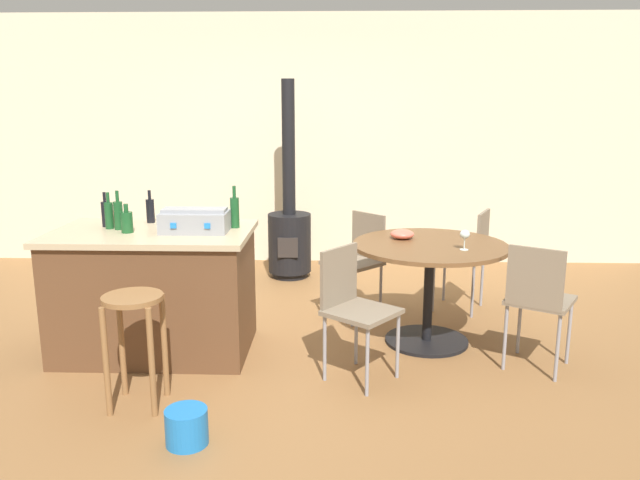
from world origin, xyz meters
TOP-DOWN VIEW (x-y plane):
  - ground_plane at (0.00, 0.00)m, footprint 8.80×8.80m
  - back_wall at (0.00, 2.52)m, footprint 8.00×0.10m
  - kitchen_island at (-0.76, -0.16)m, footprint 1.40×0.88m
  - wooden_stool at (-0.64, -1.00)m, footprint 0.35×0.35m
  - dining_table at (1.23, 0.05)m, footprint 1.13×1.13m
  - folding_chair_near at (1.88, -0.43)m, footprint 0.55×0.55m
  - folding_chair_far at (1.66, 0.82)m, footprint 0.53×0.53m
  - folding_chair_left at (0.72, 0.66)m, footprint 0.57×0.57m
  - folding_chair_right at (0.65, -0.56)m, footprint 0.56×0.56m
  - wood_stove at (0.05, 1.81)m, footprint 0.44×0.45m
  - toolbox at (-0.44, -0.20)m, footprint 0.46×0.28m
  - bottle_0 at (-0.19, -0.04)m, footprint 0.06×0.06m
  - bottle_1 at (-0.91, -0.24)m, footprint 0.08×0.08m
  - bottle_2 at (-1.00, -0.13)m, footprint 0.06×0.06m
  - bottle_3 at (-1.08, -0.11)m, footprint 0.06×0.06m
  - bottle_4 at (-1.13, -0.03)m, footprint 0.06×0.06m
  - bottle_5 at (-0.85, 0.13)m, footprint 0.06×0.06m
  - cup_0 at (-1.11, 0.12)m, footprint 0.12×0.08m
  - cup_1 at (-0.51, 0.11)m, footprint 0.11×0.07m
  - wine_glass at (1.44, -0.13)m, footprint 0.07×0.07m
  - serving_bowl at (1.04, 0.21)m, footprint 0.18×0.18m
  - plastic_bucket at (-0.24, -1.43)m, footprint 0.23×0.23m

SIDE VIEW (x-z plane):
  - ground_plane at x=0.00m, z-range 0.00..0.00m
  - plastic_bucket at x=-0.24m, z-range 0.00..0.20m
  - kitchen_island at x=-0.76m, z-range 0.00..0.90m
  - wood_stove at x=0.05m, z-range -0.51..1.49m
  - wooden_stool at x=-0.64m, z-range 0.16..0.85m
  - folding_chair_right at x=0.65m, z-range 0.08..0.94m
  - folding_chair_left at x=0.72m, z-range 0.08..0.95m
  - folding_chair_near at x=1.88m, z-range 0.09..0.96m
  - folding_chair_far at x=1.66m, z-range 0.09..0.97m
  - dining_table at x=1.23m, z-range 0.21..0.97m
  - serving_bowl at x=1.04m, z-range 0.77..0.84m
  - wine_glass at x=1.44m, z-range 0.80..0.95m
  - cup_0 at x=-1.11m, z-range 0.90..0.98m
  - cup_1 at x=-0.51m, z-range 0.90..1.01m
  - bottle_1 at x=-0.91m, z-range 0.87..1.08m
  - toolbox at x=-0.44m, z-range 0.89..1.06m
  - bottle_5 at x=-0.85m, z-range 0.87..1.11m
  - bottle_4 at x=-1.13m, z-range 0.87..1.12m
  - bottle_3 at x=-1.08m, z-range 0.87..1.13m
  - bottle_2 at x=-1.00m, z-range 0.87..1.14m
  - bottle_0 at x=-0.19m, z-range 0.86..1.16m
  - back_wall at x=0.00m, z-range 0.00..2.70m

